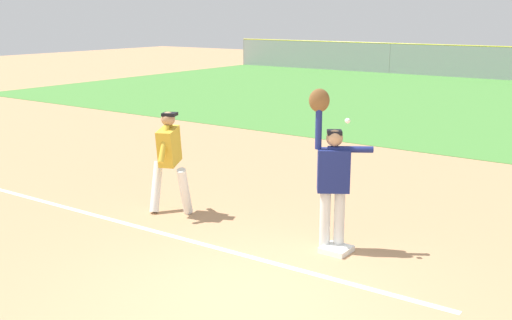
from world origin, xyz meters
name	(u,v)px	position (x,y,z in m)	size (l,w,h in m)	color
ground_plane	(253,296)	(0.00, 0.00, 0.00)	(82.02, 82.02, 0.00)	tan
chalk_foul_line	(96,215)	(-3.85, 0.90, 0.00)	(12.00, 0.10, 0.01)	white
first_base	(336,249)	(0.15, 1.80, 0.04)	(0.38, 0.38, 0.08)	white
fielder	(332,172)	(0.01, 1.87, 1.12)	(0.81, 0.57, 2.28)	silver
runner	(169,155)	(-2.92, 1.71, 1.00)	(0.88, 0.81, 1.72)	white
baseball	(347,121)	(0.21, 1.89, 1.86)	(0.07, 0.07, 0.07)	white
parked_car_tan	(459,59)	(-7.43, 30.63, 0.67)	(4.52, 2.36, 1.25)	tan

